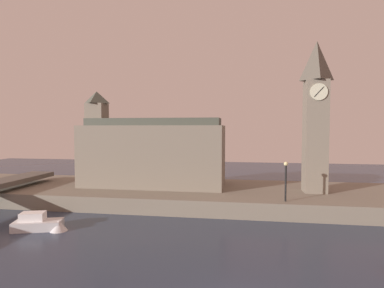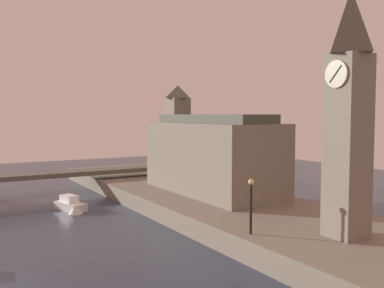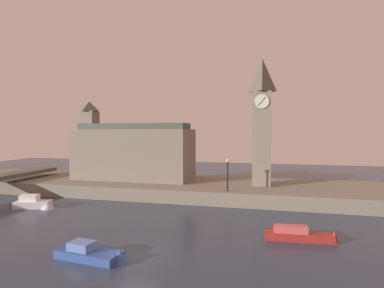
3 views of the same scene
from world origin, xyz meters
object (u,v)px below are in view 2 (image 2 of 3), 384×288
object	(u,v)px
boat_ferry_white	(71,206)
clock_tower	(348,110)
streetlamp	(251,199)
parliament_hall	(210,154)

from	to	relation	value
boat_ferry_white	clock_tower	bearing A→B (deg)	25.57
streetlamp	boat_ferry_white	size ratio (longest dim) A/B	0.77
parliament_hall	boat_ferry_white	distance (m)	13.82
parliament_hall	streetlamp	bearing A→B (deg)	-22.97
clock_tower	parliament_hall	bearing A→B (deg)	175.83
boat_ferry_white	parliament_hall	bearing A→B (deg)	66.75
parliament_hall	streetlamp	size ratio (longest dim) A/B	4.50
clock_tower	parliament_hall	distance (m)	17.72
streetlamp	boat_ferry_white	world-z (taller)	streetlamp
streetlamp	parliament_hall	bearing A→B (deg)	157.03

